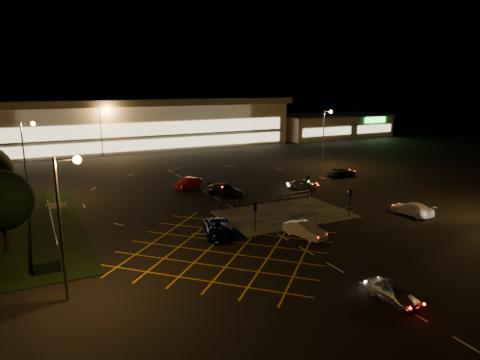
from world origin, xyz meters
name	(u,v)px	position (x,y,z in m)	size (l,w,h in m)	color
ground	(261,213)	(0.00, 0.00, 0.00)	(180.00, 180.00, 0.00)	black
pedestrian_island	(284,214)	(2.00, -2.00, 0.06)	(14.00, 9.00, 0.12)	#4C4944
hedge	(41,222)	(-23.00, 6.00, 0.50)	(2.00, 26.00, 1.00)	black
supermarket	(135,123)	(0.00, 61.95, 5.31)	(72.00, 26.50, 10.50)	beige
retail_unit_a	(311,127)	(46.00, 53.97, 3.21)	(18.80, 14.80, 6.35)	beige
retail_unit_b	(357,124)	(62.00, 53.96, 3.22)	(14.80, 14.80, 6.35)	beige
streetlight_sw	(66,208)	(-21.56, -12.00, 6.56)	(1.78, 0.56, 10.03)	slate
streetlight_nw	(27,149)	(-23.56, 18.00, 6.56)	(1.78, 0.56, 10.03)	slate
streetlight_ne	(326,130)	(24.44, 20.00, 6.56)	(1.78, 0.56, 10.03)	slate
streetlight_far_left	(103,125)	(-9.56, 48.00, 6.56)	(1.78, 0.56, 10.03)	slate
streetlight_far_right	(270,117)	(30.44, 50.00, 6.56)	(1.78, 0.56, 10.03)	slate
signal_sw	(255,211)	(-4.00, -5.99, 2.37)	(0.28, 0.30, 3.15)	black
signal_se	(350,197)	(8.00, -5.99, 2.37)	(0.28, 0.30, 3.15)	black
signal_nw	(222,193)	(-4.00, 1.99, 2.37)	(0.28, 0.30, 3.15)	black
signal_ne	(308,182)	(8.00, 1.99, 2.37)	(0.28, 0.30, 3.15)	black
tree_e	(1,201)	(-26.00, 0.00, 4.64)	(5.40, 5.40, 7.35)	black
car_near_silver	(393,292)	(-2.02, -22.19, 0.69)	(1.64, 4.07, 1.39)	#B9BCC1
car_queue_white	(305,230)	(-0.09, -9.00, 0.74)	(1.58, 4.52, 1.49)	#BDBDBD
car_left_blue	(219,228)	(-7.50, -4.97, 0.78)	(2.58, 5.59, 1.55)	#0B0F45
car_far_dkgrey	(225,190)	(-0.43, 8.96, 0.77)	(2.17, 5.33, 1.55)	black
car_right_silver	(303,184)	(10.95, 7.35, 0.70)	(1.64, 4.09, 1.39)	silver
car_circ_red	(188,183)	(-3.44, 14.99, 0.76)	(1.60, 4.58, 1.51)	#A1100B
car_east_grey	(342,172)	(21.70, 11.80, 0.66)	(2.20, 4.77, 1.32)	black
car_approach_white	(412,209)	(15.02, -8.42, 0.72)	(2.03, 4.99, 1.45)	white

